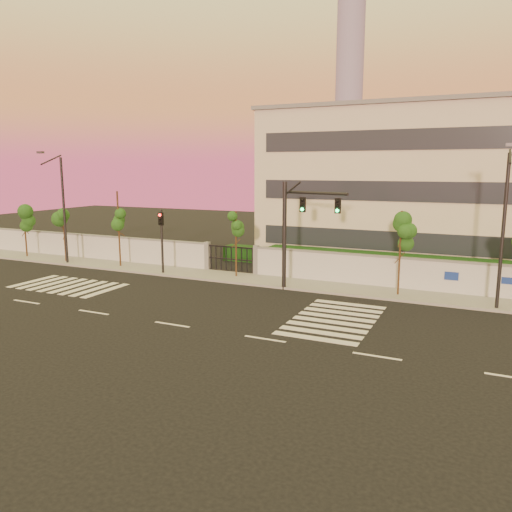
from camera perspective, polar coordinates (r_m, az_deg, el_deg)
The scene contains 16 objects.
ground at distance 25.08m, azimuth -9.56°, elevation -7.74°, with size 120.00×120.00×0.00m, color black.
sidewalk at distance 33.91m, azimuth 0.49°, elevation -2.78°, with size 60.00×3.00×0.15m, color gray.
perimeter_wall at distance 35.01m, azimuth 1.66°, elevation -0.72°, with size 60.00×0.36×2.20m.
hedge_row at distance 37.18m, azimuth 4.83°, elevation -0.51°, with size 41.00×4.25×1.80m.
institutional_building at distance 41.90m, azimuth 18.66°, elevation 7.54°, with size 24.40×12.40×12.25m.
distant_skyscraper at distance 314.51m, azimuth 10.64°, elevation 19.81°, with size 16.00×16.00×118.00m.
road_markings at distance 28.91m, azimuth -7.94°, elevation -5.28°, with size 57.00×7.62×0.02m.
street_tree_a at distance 46.61m, azimuth -24.94°, elevation 3.85°, with size 1.63×1.30×4.53m.
street_tree_b at distance 43.01m, azimuth -21.09°, elevation 3.46°, with size 1.56×1.24×4.31m.
street_tree_c at distance 39.37m, azimuth -15.46°, elevation 4.90°, with size 1.64×1.30×5.88m.
street_tree_d at distance 34.33m, azimuth -2.27°, elevation 3.08°, with size 1.39×1.11×4.68m.
street_tree_e at distance 30.41m, azimuth 16.27°, elevation 2.42°, with size 1.41×1.13×5.14m.
traffic_signal_main at distance 30.78m, azimuth 4.75°, elevation 3.81°, with size 4.23×1.21×6.77m.
traffic_signal_secondary at distance 36.19m, azimuth -10.74°, elevation 2.50°, with size 0.36×0.35×4.67m.
streetlight_west at distance 41.97m, azimuth -21.30°, elevation 5.47°, with size 0.53×2.12×8.81m.
streetlight_east at distance 29.05m, azimuth 26.47°, elevation 3.33°, with size 0.52×2.11×8.77m.
Camera 1 is at (13.64, -19.63, 7.59)m, focal length 35.00 mm.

